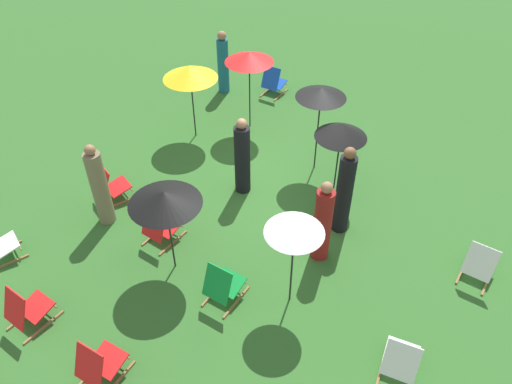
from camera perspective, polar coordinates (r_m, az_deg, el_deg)
name	(u,v)px	position (r m, az deg, el deg)	size (l,w,h in m)	color
ground_plane	(292,182)	(10.79, 4.14, 1.12)	(40.00, 40.00, 0.00)	#2D6026
deckchair_0	(223,285)	(8.31, -3.82, -10.65)	(0.58, 0.82, 0.83)	olive
deckchair_1	(401,360)	(7.80, 16.28, -18.03)	(0.68, 0.87, 0.83)	olive
deckchair_2	(480,264)	(9.41, 24.33, -7.53)	(0.56, 0.81, 0.83)	olive
deckchair_3	(110,186)	(10.53, -16.39, 0.71)	(0.64, 0.85, 0.83)	olive
deckchair_5	(26,310)	(8.78, -24.90, -12.15)	(0.54, 0.80, 0.83)	olive
deckchair_6	(99,365)	(7.81, -17.61, -18.39)	(0.60, 0.83, 0.83)	olive
deckchair_8	(160,227)	(9.39, -10.94, -3.92)	(0.55, 0.80, 0.83)	olive
deckchair_9	(273,82)	(13.78, 2.01, 12.50)	(0.59, 0.83, 0.83)	olive
umbrella_0	(321,93)	(10.24, 7.50, 11.25)	(1.04, 1.04, 2.00)	black
umbrella_1	(295,228)	(7.34, 4.46, -4.09)	(0.92, 0.92, 1.80)	black
umbrella_2	(165,198)	(8.03, -10.46, -0.69)	(1.21, 1.21, 1.75)	black
umbrella_3	(190,72)	(11.48, -7.60, 13.50)	(1.25, 1.25, 1.84)	black
umbrella_4	(341,130)	(9.71, 9.78, 6.98)	(1.03, 1.03, 1.72)	black
umbrella_5	(249,57)	(11.69, -0.77, 15.22)	(1.14, 1.14, 1.97)	black
person_0	(323,223)	(8.73, 7.66, -3.59)	(0.43, 0.43, 1.72)	maroon
person_1	(223,64)	(13.76, -3.81, 14.51)	(0.42, 0.42, 1.72)	#195972
person_2	(242,158)	(10.08, -1.59, 3.91)	(0.44, 0.44, 1.75)	black
person_3	(344,192)	(9.25, 10.10, -0.06)	(0.42, 0.42, 1.91)	black
person_4	(100,187)	(9.78, -17.54, 0.56)	(0.45, 0.45, 1.80)	#72664C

